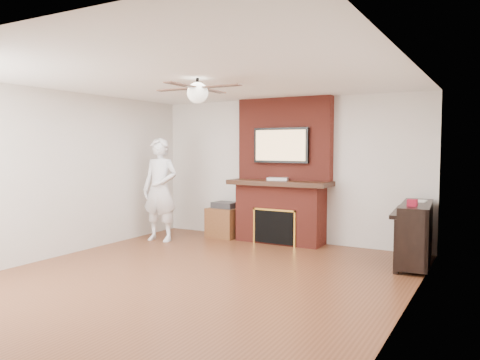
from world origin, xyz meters
The scene contains 12 objects.
room_shell centered at (0.00, 0.00, 1.25)m, with size 5.36×5.86×2.86m.
fireplace centered at (0.00, 2.55, 1.00)m, with size 1.78×0.64×2.50m.
tv centered at (0.00, 2.50, 1.68)m, with size 1.00×0.08×0.60m.
ceiling_fan centered at (0.00, 0.00, 2.33)m, with size 1.21×1.21×0.31m.
person centered at (-1.91, 1.60, 0.90)m, with size 0.66×0.44×1.81m, color white.
side_table centered at (-1.10, 2.48, 0.30)m, with size 0.58×0.58×0.64m.
piano centered at (2.29, 2.00, 0.47)m, with size 0.60×1.36×0.96m.
cable_box centered at (-0.03, 2.45, 1.10)m, with size 0.35×0.20×0.05m, color silver.
candle_orange centered at (-0.12, 2.33, 0.06)m, with size 0.07×0.07×0.13m, color orange.
candle_green centered at (-0.09, 2.31, 0.05)m, with size 0.06×0.06×0.09m, color #4A8033.
candle_cream centered at (0.15, 2.31, 0.06)m, with size 0.08×0.08×0.12m, color #FEFCCA.
candle_blue centered at (0.27, 2.30, 0.04)m, with size 0.06×0.06×0.07m, color #333C9A.
Camera 1 is at (3.31, -4.83, 1.65)m, focal length 35.00 mm.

